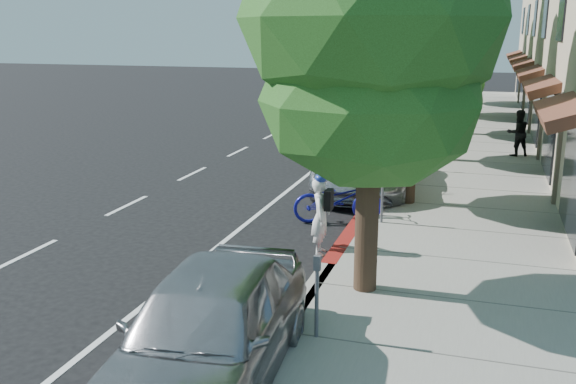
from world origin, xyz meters
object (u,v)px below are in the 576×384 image
at_px(street_tree_1, 415,36).
at_px(dark_sedan, 404,122).
at_px(street_tree_2, 435,27).
at_px(white_pickup, 410,117).
at_px(dark_suv_far, 423,101).
at_px(cyclist, 321,217).
at_px(street_tree_4, 454,33).
at_px(street_tree_3, 448,12).
at_px(silver_suv, 365,164).
at_px(near_car_a, 208,330).
at_px(pedestrian, 518,133).
at_px(bicycle, 338,199).
at_px(street_tree_0, 373,26).
at_px(street_tree_5, 460,23).

bearing_deg(street_tree_1, dark_sedan, 97.67).
bearing_deg(street_tree_2, white_pickup, 102.57).
bearing_deg(dark_suv_far, cyclist, -92.95).
bearing_deg(street_tree_4, street_tree_3, -90.00).
height_order(silver_suv, white_pickup, silver_suv).
distance_m(cyclist, dark_sedan, 14.48).
relative_size(dark_sedan, near_car_a, 0.98).
distance_m(dark_suv_far, pedestrian, 12.33).
relative_size(dark_sedan, pedestrian, 2.86).
xyz_separation_m(street_tree_4, dark_suv_far, (-1.48, 0.96, -3.57)).
relative_size(bicycle, silver_suv, 0.39).
relative_size(street_tree_4, cyclist, 4.56).
bearing_deg(street_tree_1, cyclist, -107.48).
relative_size(street_tree_3, silver_suv, 1.54).
bearing_deg(street_tree_0, street_tree_4, 90.00).
bearing_deg(near_car_a, bicycle, 85.93).
distance_m(street_tree_0, street_tree_3, 18.01).
xyz_separation_m(street_tree_2, dark_suv_far, (-1.48, 12.96, -3.86)).
relative_size(street_tree_0, silver_suv, 1.35).
xyz_separation_m(bicycle, silver_suv, (0.04, 3.30, 0.20)).
distance_m(silver_suv, near_car_a, 11.00).
distance_m(dark_sedan, dark_suv_far, 8.57).
distance_m(street_tree_4, dark_sedan, 8.51).
xyz_separation_m(street_tree_4, silver_suv, (-1.40, -16.50, -3.56)).
xyz_separation_m(cyclist, dark_sedan, (-0.11, 14.48, -0.03)).
bearing_deg(street_tree_0, street_tree_3, 90.00).
xyz_separation_m(street_tree_5, dark_sedan, (-1.40, -13.61, -4.05)).
bearing_deg(street_tree_3, bicycle, -95.94).
xyz_separation_m(street_tree_0, pedestrian, (2.95, 13.46, -3.63)).
distance_m(bicycle, pedestrian, 10.25).
distance_m(street_tree_2, white_pickup, 7.51).
distance_m(bicycle, white_pickup, 14.08).
bearing_deg(street_tree_2, dark_suv_far, 96.52).
xyz_separation_m(bicycle, dark_sedan, (0.04, 12.19, 0.21)).
bearing_deg(dark_sedan, street_tree_0, -92.87).
bearing_deg(cyclist, pedestrian, -29.96).
bearing_deg(dark_suv_far, street_tree_4, -36.42).
xyz_separation_m(street_tree_1, bicycle, (-1.44, -1.80, -3.81)).
height_order(dark_sedan, white_pickup, dark_sedan).
bearing_deg(dark_sedan, street_tree_1, -90.07).
distance_m(street_tree_1, dark_sedan, 11.08).
bearing_deg(white_pickup, street_tree_1, -87.50).
distance_m(bicycle, dark_suv_far, 20.76).
distance_m(street_tree_0, street_tree_1, 6.00).
relative_size(street_tree_3, bicycle, 3.91).
height_order(street_tree_0, street_tree_3, street_tree_3).
relative_size(cyclist, silver_suv, 0.29).
bearing_deg(dark_sedan, street_tree_2, -80.06).
xyz_separation_m(street_tree_5, bicycle, (-1.44, -25.80, -4.26)).
bearing_deg(near_car_a, street_tree_3, 81.93).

